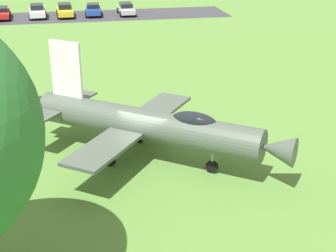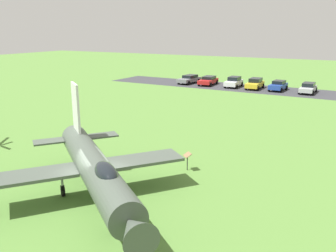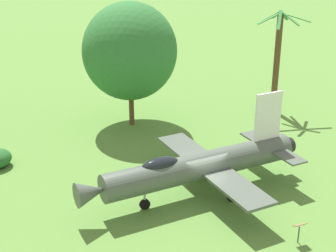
{
  "view_description": "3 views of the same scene",
  "coord_description": "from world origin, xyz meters",
  "px_view_note": "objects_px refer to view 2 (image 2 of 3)",
  "views": [
    {
      "loc": [
        21.68,
        -3.7,
        11.11
      ],
      "look_at": [
        1.29,
        0.87,
        2.21
      ],
      "focal_mm": 52.12,
      "sensor_mm": 36.0,
      "label": 1
    },
    {
      "loc": [
        13.48,
        11.62,
        8.64
      ],
      "look_at": [
        -10.03,
        -1.16,
        1.5
      ],
      "focal_mm": 39.06,
      "sensor_mm": 36.0,
      "label": 2
    },
    {
      "loc": [
        -8.84,
        23.57,
        14.5
      ],
      "look_at": [
        3.54,
        -3.16,
        2.5
      ],
      "focal_mm": 53.0,
      "sensor_mm": 36.0,
      "label": 3
    }
  ],
  "objects_px": {
    "display_jet": "(95,169)",
    "parked_car_yellow": "(255,83)",
    "parked_car_gray": "(189,79)",
    "parked_car_blue": "(278,85)",
    "parked_car_silver": "(308,88)",
    "parked_car_white": "(234,82)",
    "parked_car_red": "(208,80)",
    "info_plaque": "(187,157)"
  },
  "relations": [
    {
      "from": "parked_car_gray",
      "to": "parked_car_silver",
      "type": "bearing_deg",
      "value": 94.13
    },
    {
      "from": "parked_car_yellow",
      "to": "parked_car_gray",
      "type": "height_order",
      "value": "parked_car_yellow"
    },
    {
      "from": "parked_car_yellow",
      "to": "parked_car_red",
      "type": "relative_size",
      "value": 0.99
    },
    {
      "from": "display_jet",
      "to": "info_plaque",
      "type": "relative_size",
      "value": 10.59
    },
    {
      "from": "parked_car_silver",
      "to": "parked_car_white",
      "type": "distance_m",
      "value": 10.84
    },
    {
      "from": "parked_car_gray",
      "to": "parked_car_yellow",
      "type": "bearing_deg",
      "value": 94.14
    },
    {
      "from": "display_jet",
      "to": "parked_car_red",
      "type": "distance_m",
      "value": 41.98
    },
    {
      "from": "display_jet",
      "to": "info_plaque",
      "type": "bearing_deg",
      "value": 109.46
    },
    {
      "from": "parked_car_silver",
      "to": "parked_car_white",
      "type": "bearing_deg",
      "value": -90.92
    },
    {
      "from": "parked_car_yellow",
      "to": "parked_car_white",
      "type": "bearing_deg",
      "value": -92.67
    },
    {
      "from": "info_plaque",
      "to": "parked_car_blue",
      "type": "distance_m",
      "value": 34.03
    },
    {
      "from": "parked_car_blue",
      "to": "parked_car_gray",
      "type": "xyz_separation_m",
      "value": [
        -0.43,
        -14.39,
        -0.03
      ]
    },
    {
      "from": "parked_car_yellow",
      "to": "parked_car_silver",
      "type": "bearing_deg",
      "value": 87.19
    },
    {
      "from": "parked_car_silver",
      "to": "display_jet",
      "type": "bearing_deg",
      "value": -5.64
    },
    {
      "from": "display_jet",
      "to": "parked_car_yellow",
      "type": "height_order",
      "value": "display_jet"
    },
    {
      "from": "parked_car_white",
      "to": "parked_car_gray",
      "type": "xyz_separation_m",
      "value": [
        -0.22,
        -7.65,
        -0.08
      ]
    },
    {
      "from": "display_jet",
      "to": "parked_car_white",
      "type": "xyz_separation_m",
      "value": [
        -40.47,
        -6.39,
        -1.08
      ]
    },
    {
      "from": "parked_car_silver",
      "to": "parked_car_gray",
      "type": "bearing_deg",
      "value": -90.95
    },
    {
      "from": "parked_car_red",
      "to": "parked_car_gray",
      "type": "distance_m",
      "value": 3.4
    },
    {
      "from": "parked_car_blue",
      "to": "parked_car_red",
      "type": "relative_size",
      "value": 0.87
    },
    {
      "from": "info_plaque",
      "to": "parked_car_silver",
      "type": "height_order",
      "value": "parked_car_silver"
    },
    {
      "from": "parked_car_white",
      "to": "parked_car_blue",
      "type": "bearing_deg",
      "value": 86.46
    },
    {
      "from": "display_jet",
      "to": "parked_car_gray",
      "type": "height_order",
      "value": "display_jet"
    },
    {
      "from": "parked_car_white",
      "to": "parked_car_red",
      "type": "height_order",
      "value": "parked_car_white"
    },
    {
      "from": "parked_car_white",
      "to": "parked_car_gray",
      "type": "bearing_deg",
      "value": -93.41
    },
    {
      "from": "parked_car_white",
      "to": "info_plaque",
      "type": "bearing_deg",
      "value": 12.21
    },
    {
      "from": "info_plaque",
      "to": "parked_car_red",
      "type": "xyz_separation_m",
      "value": [
        -34.32,
        -12.76,
        -0.13
      ]
    },
    {
      "from": "parked_car_blue",
      "to": "parked_car_yellow",
      "type": "relative_size",
      "value": 0.89
    },
    {
      "from": "parked_car_yellow",
      "to": "parked_car_white",
      "type": "height_order",
      "value": "parked_car_white"
    },
    {
      "from": "display_jet",
      "to": "parked_car_silver",
      "type": "height_order",
      "value": "display_jet"
    },
    {
      "from": "parked_car_red",
      "to": "parked_car_yellow",
      "type": "bearing_deg",
      "value": 85.51
    },
    {
      "from": "parked_car_silver",
      "to": "parked_car_white",
      "type": "xyz_separation_m",
      "value": [
        -0.3,
        -10.83,
        0.07
      ]
    },
    {
      "from": "parked_car_yellow",
      "to": "parked_car_gray",
      "type": "relative_size",
      "value": 0.93
    },
    {
      "from": "parked_car_silver",
      "to": "parked_car_gray",
      "type": "height_order",
      "value": "parked_car_silver"
    },
    {
      "from": "display_jet",
      "to": "parked_car_blue",
      "type": "relative_size",
      "value": 2.94
    },
    {
      "from": "info_plaque",
      "to": "parked_car_yellow",
      "type": "bearing_deg",
      "value": -171.33
    },
    {
      "from": "parked_car_blue",
      "to": "parked_car_yellow",
      "type": "xyz_separation_m",
      "value": [
        -0.13,
        -3.44,
        0.04
      ]
    },
    {
      "from": "parked_car_blue",
      "to": "parked_car_gray",
      "type": "bearing_deg",
      "value": -87.82
    },
    {
      "from": "parked_car_blue",
      "to": "parked_car_gray",
      "type": "distance_m",
      "value": 14.4
    },
    {
      "from": "info_plaque",
      "to": "parked_car_red",
      "type": "bearing_deg",
      "value": -159.6
    },
    {
      "from": "info_plaque",
      "to": "parked_car_silver",
      "type": "relative_size",
      "value": 0.25
    },
    {
      "from": "parked_car_silver",
      "to": "parked_car_gray",
      "type": "xyz_separation_m",
      "value": [
        -0.52,
        -18.48,
        -0.02
      ]
    }
  ]
}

